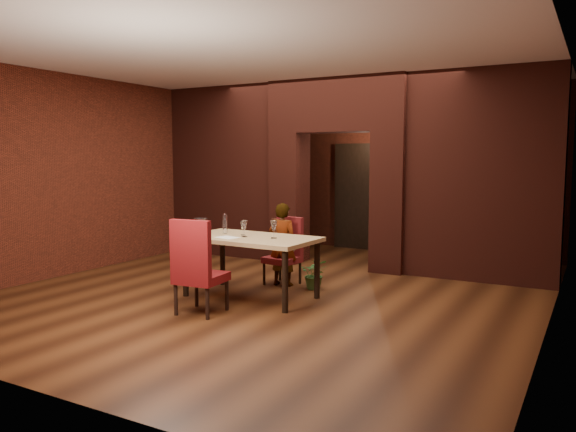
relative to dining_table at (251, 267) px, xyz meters
name	(u,v)px	position (x,y,z in m)	size (l,w,h in m)	color
floor	(280,289)	(0.11, 0.58, -0.41)	(8.00, 8.00, 0.00)	#462511
ceiling	(279,61)	(0.11, 0.58, 2.79)	(7.00, 8.00, 0.04)	silver
wall_back	(378,171)	(0.11, 4.58, 1.19)	(7.00, 0.04, 3.20)	maroon
wall_front	(24,193)	(0.11, -3.42, 1.19)	(7.00, 0.04, 3.20)	maroon
wall_left	(102,174)	(-3.39, 0.58, 1.19)	(0.04, 8.00, 3.20)	maroon
wall_right	(555,183)	(3.61, 0.58, 1.19)	(0.04, 8.00, 3.20)	maroon
pillar_left	(289,198)	(-0.84, 2.58, 0.74)	(0.55, 0.55, 2.30)	maroon
pillar_right	(391,202)	(1.06, 2.58, 0.74)	(0.55, 0.55, 2.30)	maroon
lintel	(339,105)	(0.11, 2.58, 2.34)	(2.45, 0.55, 0.90)	maroon
wing_wall_left	(225,172)	(-2.25, 2.58, 1.19)	(2.27, 0.35, 3.20)	maroon
wing_wall_right	(482,176)	(2.48, 2.58, 1.19)	(2.27, 0.35, 3.20)	maroon
vent_panel	(281,233)	(-0.84, 2.29, 0.14)	(0.40, 0.03, 0.50)	#A4492F
rear_door	(359,198)	(-0.29, 4.52, 0.64)	(0.90, 0.08, 2.10)	black
rear_door_frame	(358,198)	(-0.29, 4.48, 0.64)	(1.02, 0.04, 2.22)	black
dining_table	(251,267)	(0.00, 0.00, 0.00)	(1.76, 0.99, 0.83)	tan
chair_far	(282,251)	(-0.01, 0.88, 0.08)	(0.45, 0.45, 0.99)	maroon
chair_near	(201,266)	(-0.11, -0.93, 0.17)	(0.53, 0.53, 1.16)	maroon
person_seated	(283,244)	(0.02, 0.83, 0.20)	(0.44, 0.29, 1.22)	beige
wine_glass_a	(243,229)	(-0.16, 0.07, 0.50)	(0.07, 0.07, 0.18)	white
wine_glass_b	(244,229)	(-0.06, -0.05, 0.52)	(0.09, 0.09, 0.22)	white
wine_glass_c	(274,229)	(0.35, 0.02, 0.53)	(0.09, 0.09, 0.23)	white
tasting_sheet	(228,237)	(-0.21, -0.23, 0.41)	(0.29, 0.21, 0.00)	white
wine_bucket	(201,227)	(-0.67, -0.21, 0.53)	(0.19, 0.19, 0.23)	#AEAFB5
water_bottle	(225,223)	(-0.48, 0.10, 0.55)	(0.07, 0.07, 0.28)	white
potted_plant	(315,274)	(0.55, 0.84, -0.19)	(0.40, 0.34, 0.44)	#315926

